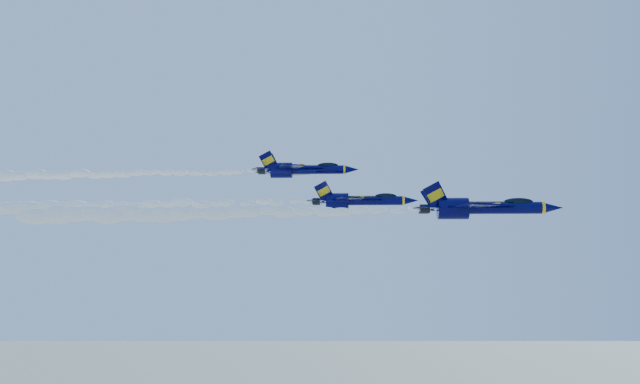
{
  "coord_description": "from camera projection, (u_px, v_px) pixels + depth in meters",
  "views": [
    {
      "loc": [
        4.51,
        -93.03,
        142.76
      ],
      "look_at": [
        -0.79,
        -4.59,
        151.27
      ],
      "focal_mm": 35.0,
      "sensor_mm": 36.0,
      "label": 1
    }
  ],
  "objects": [
    {
      "name": "smoke_trail_jet_second",
      "position": [
        141.0,
        205.0,
        92.64
      ],
      "size": [
        51.37,
        2.08,
        1.87
      ],
      "primitive_type": "ellipsoid",
      "color": "white"
    },
    {
      "name": "smoke_trail_jet_lead",
      "position": [
        220.0,
        212.0,
        80.35
      ],
      "size": [
        51.37,
        2.42,
        2.18
      ],
      "primitive_type": "ellipsoid",
      "color": "white"
    },
    {
      "name": "jet_lead",
      "position": [
        481.0,
        207.0,
        78.41
      ],
      "size": [
        17.86,
        14.65,
        6.64
      ],
      "color": "#030236"
    },
    {
      "name": "jet_third",
      "position": [
        302.0,
        169.0,
        96.5
      ],
      "size": [
        15.67,
        12.85,
        5.82
      ],
      "color": "#030236"
    },
    {
      "name": "jet_second",
      "position": [
        358.0,
        200.0,
        90.76
      ],
      "size": [
        15.38,
        12.61,
        5.71
      ],
      "color": "#030236"
    },
    {
      "name": "smoke_trail_jet_third",
      "position": [
        98.0,
        174.0,
        98.38
      ],
      "size": [
        51.37,
        2.12,
        1.91
      ],
      "primitive_type": "ellipsoid",
      "color": "white"
    }
  ]
}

